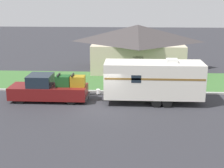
# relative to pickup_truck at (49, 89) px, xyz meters

# --- Properties ---
(ground_plane) EXTENTS (120.00, 120.00, 0.00)m
(ground_plane) POSITION_rel_pickup_truck_xyz_m (4.28, -1.40, -0.94)
(ground_plane) COLOR #2D2D33
(curb_strip) EXTENTS (80.00, 0.30, 0.14)m
(curb_strip) POSITION_rel_pickup_truck_xyz_m (4.28, 2.35, -0.87)
(curb_strip) COLOR #999993
(curb_strip) RESTS_ON ground_plane
(lawn_strip) EXTENTS (80.00, 7.00, 0.03)m
(lawn_strip) POSITION_rel_pickup_truck_xyz_m (4.28, 6.00, -0.92)
(lawn_strip) COLOR #3D6B33
(lawn_strip) RESTS_ON ground_plane
(house_across_street) EXTENTS (10.34, 8.17, 4.82)m
(house_across_street) POSITION_rel_pickup_truck_xyz_m (6.99, 11.52, 1.56)
(house_across_street) COLOR beige
(house_across_street) RESTS_ON ground_plane
(pickup_truck) EXTENTS (6.00, 2.05, 2.11)m
(pickup_truck) POSITION_rel_pickup_truck_xyz_m (0.00, 0.00, 0.00)
(pickup_truck) COLOR black
(pickup_truck) RESTS_ON ground_plane
(travel_trailer) EXTENTS (8.44, 2.48, 3.40)m
(travel_trailer) POSITION_rel_pickup_truck_xyz_m (7.94, -0.00, 0.87)
(travel_trailer) COLOR black
(travel_trailer) RESTS_ON ground_plane
(mailbox) EXTENTS (0.48, 0.20, 1.25)m
(mailbox) POSITION_rel_pickup_truck_xyz_m (-2.07, 3.11, 0.03)
(mailbox) COLOR brown
(mailbox) RESTS_ON ground_plane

